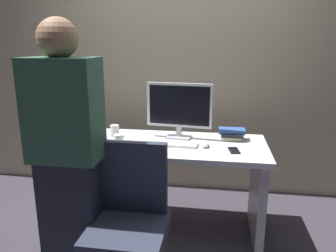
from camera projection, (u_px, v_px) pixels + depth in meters
The scene contains 12 objects.
ground_plane at pixel (169, 226), 2.74m from camera, with size 9.00×9.00×0.00m, color #3D3842.
wall_back at pixel (182, 43), 3.18m from camera, with size 6.40×0.10×3.00m, color tan.
desk at pixel (169, 169), 2.61m from camera, with size 1.52×0.70×0.74m.
office_chair at pixel (130, 232), 1.90m from camera, with size 0.52×0.52×0.94m.
person_at_desk at pixel (68, 161), 1.88m from camera, with size 0.40×0.24×1.64m.
monitor at pixel (179, 108), 2.62m from camera, with size 0.54×0.16×0.46m.
keyboard at pixel (170, 144), 2.49m from camera, with size 0.43×0.13×0.02m, color white.
mouse at pixel (205, 145), 2.45m from camera, with size 0.06×0.10×0.03m, color white.
cup_near_keyboard at pixel (119, 141), 2.44m from camera, with size 0.07×0.07×0.10m, color white.
cup_by_monitor at pixel (115, 131), 2.71m from camera, with size 0.07×0.07×0.10m, color silver.
book_stack at pixel (232, 134), 2.63m from camera, with size 0.21×0.17×0.09m.
cell_phone at pixel (234, 150), 2.36m from camera, with size 0.07×0.14×0.01m, color black.
Camera 1 is at (0.37, -2.41, 1.50)m, focal length 34.59 mm.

